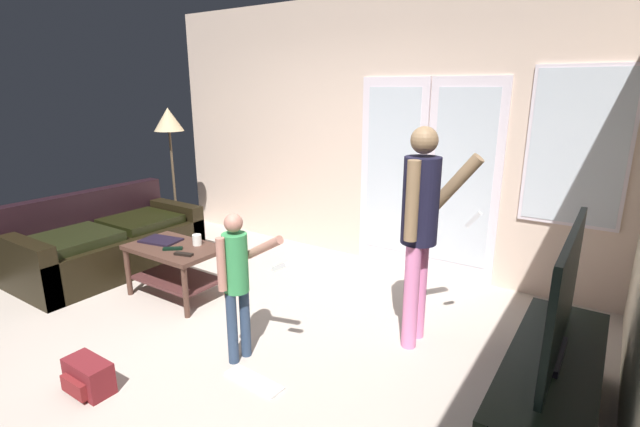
# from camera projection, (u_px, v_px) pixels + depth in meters

# --- Properties ---
(ground_plane) EXTENTS (5.38, 4.75, 0.02)m
(ground_plane) POSITION_uv_depth(u_px,v_px,m) (211.00, 345.00, 3.51)
(ground_plane) COLOR #C0B0A2
(wall_back_with_doors) EXTENTS (5.38, 0.09, 2.87)m
(wall_back_with_doors) POSITION_uv_depth(u_px,v_px,m) (372.00, 137.00, 4.95)
(wall_back_with_doors) COLOR beige
(wall_back_with_doors) RESTS_ON ground_plane
(leather_couch) EXTENTS (0.93, 1.83, 0.81)m
(leather_couch) POSITION_uv_depth(u_px,v_px,m) (108.00, 244.00, 4.91)
(leather_couch) COLOR black
(leather_couch) RESTS_ON ground_plane
(coffee_table) EXTENTS (0.88, 0.54, 0.50)m
(coffee_table) POSITION_uv_depth(u_px,v_px,m) (175.00, 260.00, 4.24)
(coffee_table) COLOR #4C3126
(coffee_table) RESTS_ON ground_plane
(tv_stand) EXTENTS (0.48, 1.53, 0.44)m
(tv_stand) POSITION_uv_depth(u_px,v_px,m) (549.00, 391.00, 2.63)
(tv_stand) COLOR black
(tv_stand) RESTS_ON ground_plane
(flat_screen_tv) EXTENTS (0.08, 1.19, 0.75)m
(flat_screen_tv) POSITION_uv_depth(u_px,v_px,m) (564.00, 296.00, 2.47)
(flat_screen_tv) COLOR black
(flat_screen_tv) RESTS_ON tv_stand
(person_adult) EXTENTS (0.52, 0.46, 1.65)m
(person_adult) POSITION_uv_depth(u_px,v_px,m) (421.00, 219.00, 3.29)
(person_adult) COLOR pink
(person_adult) RESTS_ON ground_plane
(person_child) EXTENTS (0.49, 0.30, 1.09)m
(person_child) POSITION_uv_depth(u_px,v_px,m) (237.00, 275.00, 3.15)
(person_child) COLOR navy
(person_child) RESTS_ON ground_plane
(floor_lamp) EXTENTS (0.37, 0.37, 1.66)m
(floor_lamp) POSITION_uv_depth(u_px,v_px,m) (169.00, 125.00, 5.72)
(floor_lamp) COLOR #2D2823
(floor_lamp) RESTS_ON ground_plane
(backpack) EXTENTS (0.34, 0.21, 0.21)m
(backpack) POSITION_uv_depth(u_px,v_px,m) (88.00, 377.00, 2.95)
(backpack) COLOR maroon
(backpack) RESTS_ON ground_plane
(loose_keyboard) EXTENTS (0.45, 0.16, 0.02)m
(loose_keyboard) POSITION_uv_depth(u_px,v_px,m) (254.00, 381.00, 3.06)
(loose_keyboard) COLOR white
(loose_keyboard) RESTS_ON ground_plane
(laptop_closed) EXTENTS (0.40, 0.30, 0.02)m
(laptop_closed) POSITION_uv_depth(u_px,v_px,m) (161.00, 240.00, 4.33)
(laptop_closed) COLOR black
(laptop_closed) RESTS_ON coffee_table
(cup_near_edge) EXTENTS (0.08, 0.08, 0.10)m
(cup_near_edge) POSITION_uv_depth(u_px,v_px,m) (197.00, 240.00, 4.22)
(cup_near_edge) COLOR white
(cup_near_edge) RESTS_ON coffee_table
(tv_remote_black) EXTENTS (0.18, 0.09, 0.02)m
(tv_remote_black) POSITION_uv_depth(u_px,v_px,m) (184.00, 254.00, 3.97)
(tv_remote_black) COLOR black
(tv_remote_black) RESTS_ON coffee_table
(dvd_remote_slim) EXTENTS (0.16, 0.15, 0.02)m
(dvd_remote_slim) POSITION_uv_depth(u_px,v_px,m) (173.00, 249.00, 4.10)
(dvd_remote_slim) COLOR black
(dvd_remote_slim) RESTS_ON coffee_table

